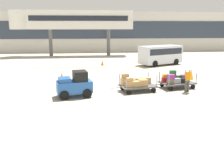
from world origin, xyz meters
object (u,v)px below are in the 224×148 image
Objects in this scene: baggage_handler at (188,79)px; safety_cone_far at (102,63)px; baggage_tug at (75,85)px; shuttle_van at (160,54)px; baggage_cart_lead at (136,83)px; baggage_cart_middle at (176,80)px; safety_cone_near at (62,76)px.

baggage_handler reaches higher than safety_cone_far.
shuttle_van is at bearing 52.99° from baggage_tug.
baggage_cart_middle is at bearing 12.39° from baggage_cart_lead.
baggage_tug reaches higher than baggage_cart_lead.
shuttle_van is at bearing 82.48° from baggage_handler.
baggage_tug is 1.46× the size of baggage_handler.
safety_cone_far is (-1.61, 10.91, -0.28)m from baggage_cart_lead.
baggage_cart_lead is 5.61× the size of safety_cone_far.
safety_cone_near is at bearing -118.41° from safety_cone_far.
baggage_cart_middle is (6.92, 1.52, -0.21)m from baggage_tug.
baggage_tug is 7.09m from baggage_cart_middle.
baggage_cart_lead is at bearing -81.62° from safety_cone_far.
baggage_handler is 9.81m from safety_cone_near.
baggage_tug is 4.06m from baggage_cart_lead.
shuttle_van reaches higher than safety_cone_near.
shuttle_van reaches higher than baggage_cart_lead.
safety_cone_far is at bearing 178.70° from shuttle_van.
baggage_handler is at bearing -97.52° from shuttle_van.
safety_cone_far is at bearing 61.59° from safety_cone_near.
baggage_handler is 12.51m from safety_cone_far.
baggage_cart_lead is 3.03m from baggage_cart_middle.
shuttle_van is at bearing 65.91° from baggage_cart_lead.
safety_cone_far is (-4.57, 10.26, -0.27)m from baggage_cart_middle.
baggage_handler is 0.30× the size of shuttle_van.
baggage_cart_lead is 1.00× the size of baggage_cart_middle.
baggage_cart_lead is 11.81m from shuttle_van.
safety_cone_near is (-1.32, 5.00, -0.48)m from baggage_tug.
baggage_tug is at bearing -101.28° from safety_cone_far.
baggage_cart_middle is at bearing 12.41° from baggage_tug.
shuttle_van is 9.38× the size of safety_cone_near.
baggage_cart_middle is 1.31m from baggage_handler.
baggage_cart_middle is 5.61× the size of safety_cone_far.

